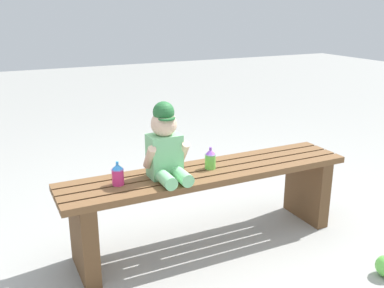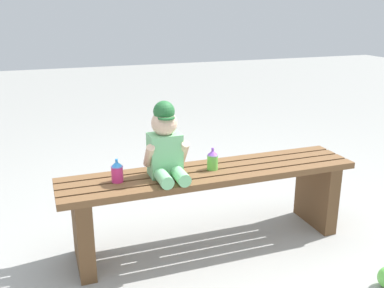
{
  "view_description": "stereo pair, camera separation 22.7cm",
  "coord_description": "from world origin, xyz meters",
  "px_view_note": "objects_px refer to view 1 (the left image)",
  "views": [
    {
      "loc": [
        -1.07,
        -2.0,
        1.32
      ],
      "look_at": [
        -0.13,
        -0.05,
        0.63
      ],
      "focal_mm": 40.83,
      "sensor_mm": 36.0,
      "label": 1
    },
    {
      "loc": [
        -0.86,
        -2.08,
        1.32
      ],
      "look_at": [
        -0.13,
        -0.05,
        0.63
      ],
      "focal_mm": 40.83,
      "sensor_mm": 36.0,
      "label": 2
    }
  ],
  "objects_px": {
    "sippy_cup_left": "(118,174)",
    "sippy_cup_right": "(210,159)",
    "park_bench": "(209,193)",
    "child_figure": "(166,145)"
  },
  "relations": [
    {
      "from": "child_figure",
      "to": "sippy_cup_left",
      "type": "height_order",
      "value": "child_figure"
    },
    {
      "from": "park_bench",
      "to": "sippy_cup_right",
      "type": "bearing_deg",
      "value": 36.47
    },
    {
      "from": "sippy_cup_left",
      "to": "sippy_cup_right",
      "type": "distance_m",
      "value": 0.53
    },
    {
      "from": "child_figure",
      "to": "sippy_cup_right",
      "type": "relative_size",
      "value": 3.26
    },
    {
      "from": "park_bench",
      "to": "sippy_cup_left",
      "type": "distance_m",
      "value": 0.55
    },
    {
      "from": "park_bench",
      "to": "child_figure",
      "type": "xyz_separation_m",
      "value": [
        -0.26,
        -0.0,
        0.32
      ]
    },
    {
      "from": "sippy_cup_right",
      "to": "sippy_cup_left",
      "type": "bearing_deg",
      "value": 180.0
    },
    {
      "from": "sippy_cup_left",
      "to": "sippy_cup_right",
      "type": "relative_size",
      "value": 1.0
    },
    {
      "from": "sippy_cup_left",
      "to": "sippy_cup_right",
      "type": "height_order",
      "value": "same"
    },
    {
      "from": "child_figure",
      "to": "sippy_cup_left",
      "type": "distance_m",
      "value": 0.28
    }
  ]
}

